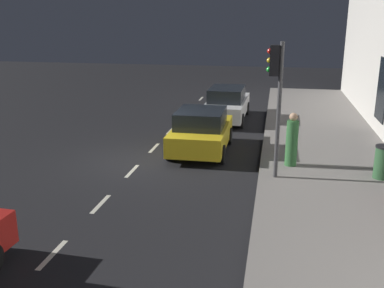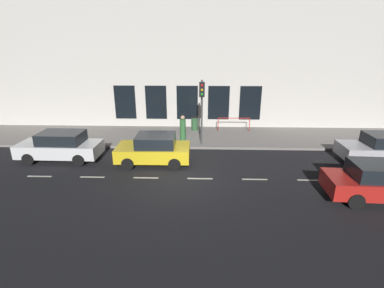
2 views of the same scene
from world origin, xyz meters
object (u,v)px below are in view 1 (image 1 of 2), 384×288
at_px(parked_car_0, 227,104).
at_px(pedestrian_0, 292,141).
at_px(trash_bin, 383,162).
at_px(parked_car_1, 201,131).
at_px(traffic_light, 276,83).

distance_m(parked_car_0, pedestrian_0, 7.12).
height_order(pedestrian_0, trash_bin, pedestrian_0).
bearing_deg(parked_car_0, trash_bin, -52.20).
relative_size(parked_car_0, pedestrian_0, 2.57).
bearing_deg(parked_car_1, traffic_light, -44.99).
xyz_separation_m(parked_car_0, trash_bin, (5.42, -7.23, -0.14)).
distance_m(pedestrian_0, trash_bin, 2.71).
bearing_deg(trash_bin, parked_car_1, 160.57).
bearing_deg(traffic_light, parked_car_1, 135.45).
xyz_separation_m(parked_car_0, pedestrian_0, (2.81, -6.54, 0.16)).
height_order(traffic_light, trash_bin, traffic_light).
distance_m(parked_car_1, pedestrian_0, 3.42).
xyz_separation_m(parked_car_1, pedestrian_0, (3.14, -1.34, 0.16)).
height_order(parked_car_1, trash_bin, parked_car_1).
bearing_deg(pedestrian_0, parked_car_1, -108.40).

